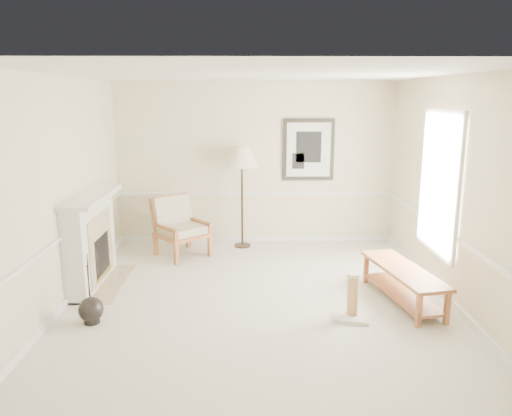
{
  "coord_description": "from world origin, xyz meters",
  "views": [
    {
      "loc": [
        -0.11,
        -6.19,
        2.65
      ],
      "look_at": [
        -0.02,
        0.7,
        1.09
      ],
      "focal_mm": 35.0,
      "sensor_mm": 36.0,
      "label": 1
    }
  ],
  "objects": [
    {
      "name": "floor_lamp",
      "position": [
        -0.24,
        2.4,
        1.57
      ],
      "size": [
        0.73,
        0.73,
        1.8
      ],
      "rotation": [
        0.0,
        0.0,
        -0.36
      ],
      "color": "black",
      "rests_on": "ground"
    },
    {
      "name": "room",
      "position": [
        0.14,
        0.08,
        1.87
      ],
      "size": [
        5.04,
        5.54,
        2.92
      ],
      "color": "beige",
      "rests_on": "ground"
    },
    {
      "name": "ground",
      "position": [
        0.0,
        0.0,
        0.0
      ],
      "size": [
        5.5,
        5.5,
        0.0
      ],
      "primitive_type": "plane",
      "color": "silver",
      "rests_on": "ground"
    },
    {
      "name": "bench",
      "position": [
        1.89,
        -0.08,
        0.31
      ],
      "size": [
        0.78,
        1.66,
        0.46
      ],
      "rotation": [
        0.0,
        0.0,
        0.2
      ],
      "color": "#9F6033",
      "rests_on": "ground"
    },
    {
      "name": "floor_vase",
      "position": [
        -1.99,
        -0.66,
        0.16
      ],
      "size": [
        0.3,
        0.3,
        0.86
      ],
      "rotation": [
        0.0,
        0.0,
        -0.09
      ],
      "color": "black",
      "rests_on": "ground"
    },
    {
      "name": "fireplace",
      "position": [
        -2.34,
        0.6,
        0.64
      ],
      "size": [
        0.64,
        1.64,
        1.31
      ],
      "color": "white",
      "rests_on": "ground"
    },
    {
      "name": "scratching_post",
      "position": [
        1.13,
        -0.58,
        0.18
      ],
      "size": [
        0.48,
        0.48,
        0.57
      ],
      "rotation": [
        0.0,
        0.0,
        -0.22
      ],
      "color": "beige",
      "rests_on": "ground"
    },
    {
      "name": "armchair",
      "position": [
        -1.31,
        1.96,
        0.53
      ],
      "size": [
        1.08,
        1.09,
        0.99
      ],
      "rotation": [
        0.0,
        0.0,
        0.7
      ],
      "color": "#9F6033",
      "rests_on": "ground"
    }
  ]
}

